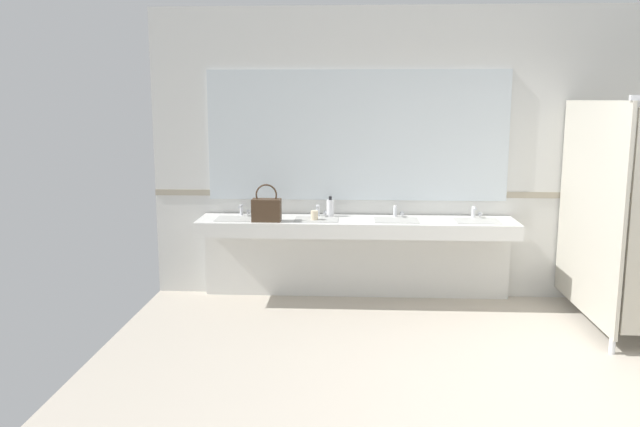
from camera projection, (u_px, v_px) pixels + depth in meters
ground_plane at (598, 423)px, 4.14m from camera, size 7.21×5.71×0.10m
wall_back at (512, 155)px, 6.45m from camera, size 7.21×0.12×2.88m
wall_back_tile_band at (512, 195)px, 6.46m from camera, size 7.21×0.01×0.06m
vanity_counter at (356, 240)px, 6.41m from camera, size 3.08×0.55×0.95m
mirror_panel at (357, 136)px, 6.43m from camera, size 2.98×0.02×1.29m
handbag at (266, 209)px, 6.18m from camera, size 0.27×0.15×0.36m
soap_dispenser at (330, 208)px, 6.45m from camera, size 0.07×0.07×0.20m
paper_cup at (314, 215)px, 6.25m from camera, size 0.07×0.07×0.09m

